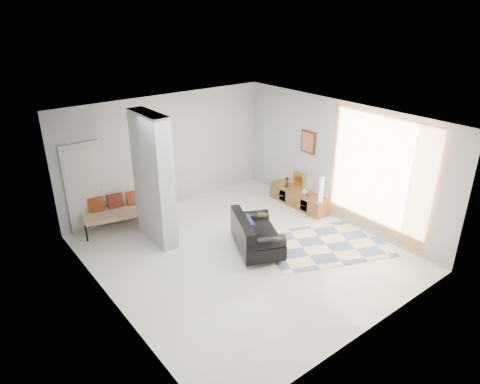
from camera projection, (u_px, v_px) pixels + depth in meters
floor at (243, 253)px, 8.84m from camera, size 6.00×6.00×0.00m
ceiling at (243, 120)px, 7.71m from camera, size 6.00×6.00×0.00m
wall_back at (167, 152)px, 10.44m from camera, size 6.00×0.00×6.00m
wall_front at (373, 257)px, 6.11m from camera, size 6.00×0.00×6.00m
wall_left at (106, 234)px, 6.73m from camera, size 0.00×6.00×6.00m
wall_right at (337, 161)px, 9.82m from camera, size 0.00×6.00×6.00m
partition_column at (153, 179)px, 8.81m from camera, size 0.35×1.20×2.80m
hallway_door at (85, 188)px, 9.38m from camera, size 0.85×0.06×2.04m
curtain at (377, 175)px, 8.93m from camera, size 0.00×2.55×2.55m
wall_art at (308, 142)px, 10.35m from camera, size 0.04×0.45×0.55m
media_console at (299, 198)px, 10.83m from camera, size 0.45×1.71×0.80m
loveseat at (254, 235)px, 8.79m from camera, size 1.32×1.61×0.76m
daybed at (123, 209)px, 9.77m from camera, size 1.98×1.18×0.77m
area_rug at (325, 244)px, 9.15m from camera, size 2.99×2.54×0.01m
cylinder_lamp at (321, 189)px, 10.10m from camera, size 0.11×0.11×0.59m
bronze_figurine at (287, 182)px, 10.96m from camera, size 0.13×0.13×0.25m
vase at (305, 191)px, 10.52m from camera, size 0.17×0.17×0.17m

